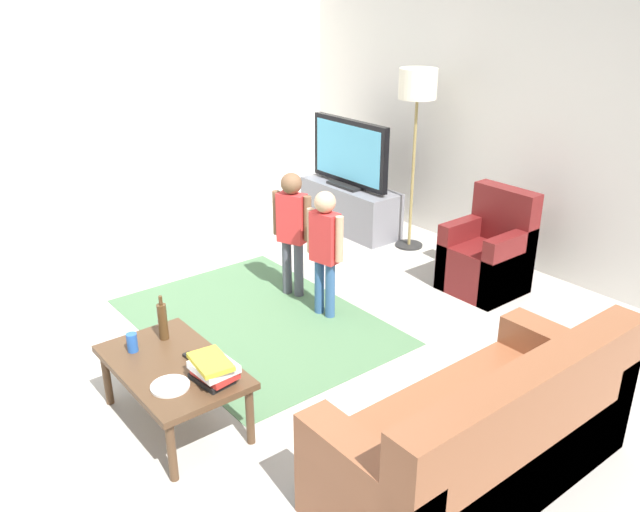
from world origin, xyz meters
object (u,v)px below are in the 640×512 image
Objects in this scene: couch at (487,441)px; soda_can at (132,343)px; child_center at (325,243)px; tv_remote at (194,359)px; armchair at (489,257)px; tv at (350,154)px; floor_lamp at (417,94)px; coffee_table at (173,371)px; tv_stand at (350,208)px; plate at (170,386)px; child_near_tv at (292,223)px; book_stack at (213,370)px; bottle at (163,321)px.

soda_can is (-1.81, -1.16, 0.19)m from couch.
tv_remote is (0.58, -1.48, -0.20)m from child_center.
tv is at bearing 179.44° from armchair.
tv_remote is at bearing -68.73° from floor_lamp.
coffee_table is 8.33× the size of soda_can.
floor_lamp is 1.69× the size of child_center.
tv_stand is 10.00× the size of soda_can.
plate is at bearing -67.60° from floor_lamp.
armchair is (1.90, -0.02, -0.55)m from tv.
child_center is 1.71m from coffee_table.
tv is 5.00× the size of plate.
child_near_tv is at bearing -57.27° from tv.
child_near_tv is 4.96× the size of plate.
book_stack is 1.36× the size of plate.
bottle reaches higher than soda_can.
floor_lamp is 3.62m from book_stack.
couch is 2.54m from armchair.
floor_lamp reaches higher than tv_remote.
couch is 2.17m from child_center.
tv is 2.02m from child_center.
couch is 1.01× the size of floor_lamp.
tv_stand is 1.77m from child_near_tv.
armchair is (-1.55, 2.00, 0.01)m from couch.
couch is at bearing -39.21° from floor_lamp.
armchair is 3.01× the size of book_stack.
couch is 1.75m from plate.
armchair reaches higher than plate.
tv is 3.39m from bottle.
tv_stand is at bearing 118.53° from bottle.
child_center is (0.47, -0.02, -0.02)m from child_near_tv.
tv reaches higher than bottle.
bottle is at bearing -61.30° from tv.
tv_remote is at bearing -56.17° from tv.
child_center is at bearing 119.60° from book_stack.
floor_lamp reaches higher than coffee_table.
bottle is (-0.30, 0.10, 0.18)m from coffee_table.
tv_remote is 1.42× the size of soda_can.
tv_remote is at bearing 67.38° from coffee_table.
floor_lamp is (-2.69, 2.20, 1.25)m from couch.
floor_lamp is 5.96× the size of book_stack.
child_center is 8.76× the size of soda_can.
coffee_table is at bearing -119.26° from tv_remote.
child_center is 1.61m from tv_remote.
floor_lamp reaches higher than tv.
tv_remote is at bearing -68.53° from child_center.
coffee_table is (1.16, -3.23, -1.17)m from floor_lamp.
armchair is 2.98× the size of bottle.
tv_stand reaches higher than coffee_table.
plate is at bearing -28.58° from coffee_table.
tv is 3.64m from coffee_table.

